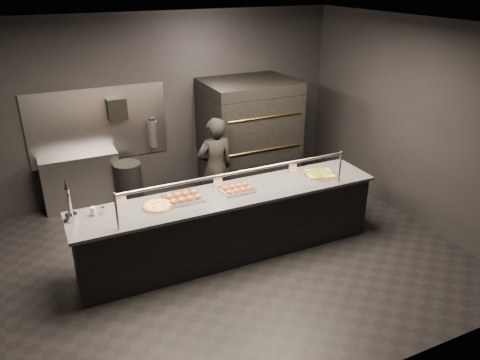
{
  "coord_description": "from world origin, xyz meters",
  "views": [
    {
      "loc": [
        -2.2,
        -5.01,
        3.58
      ],
      "look_at": [
        0.24,
        0.2,
        0.99
      ],
      "focal_mm": 35.0,
      "sensor_mm": 36.0,
      "label": 1
    }
  ],
  "objects_px": {
    "slider_tray_b": "(237,189)",
    "trash_bin": "(129,184)",
    "beer_tap": "(70,208)",
    "fire_extinguisher": "(153,134)",
    "pizza_oven": "(248,135)",
    "prep_shelf": "(82,181)",
    "worker": "(215,168)",
    "towel_dispenser": "(117,109)",
    "slider_tray_a": "(184,197)",
    "round_pizza": "(158,206)",
    "service_counter": "(230,224)",
    "square_pizza": "(320,174)"
  },
  "relations": [
    {
      "from": "fire_extinguisher",
      "to": "trash_bin",
      "type": "relative_size",
      "value": 0.69
    },
    {
      "from": "prep_shelf",
      "to": "service_counter",
      "type": "bearing_deg",
      "value": -55.41
    },
    {
      "from": "pizza_oven",
      "to": "slider_tray_b",
      "type": "xyz_separation_m",
      "value": [
        -1.08,
        -1.86,
        -0.02
      ]
    },
    {
      "from": "beer_tap",
      "to": "round_pizza",
      "type": "relative_size",
      "value": 1.32
    },
    {
      "from": "fire_extinguisher",
      "to": "beer_tap",
      "type": "height_order",
      "value": "beer_tap"
    },
    {
      "from": "towel_dispenser",
      "to": "round_pizza",
      "type": "xyz_separation_m",
      "value": [
        -0.05,
        -2.36,
        -0.61
      ]
    },
    {
      "from": "beer_tap",
      "to": "square_pizza",
      "type": "relative_size",
      "value": 1.17
    },
    {
      "from": "towel_dispenser",
      "to": "trash_bin",
      "type": "distance_m",
      "value": 1.23
    },
    {
      "from": "trash_bin",
      "to": "worker",
      "type": "relative_size",
      "value": 0.46
    },
    {
      "from": "prep_shelf",
      "to": "worker",
      "type": "distance_m",
      "value": 2.23
    },
    {
      "from": "prep_shelf",
      "to": "worker",
      "type": "relative_size",
      "value": 0.75
    },
    {
      "from": "beer_tap",
      "to": "slider_tray_a",
      "type": "bearing_deg",
      "value": -1.77
    },
    {
      "from": "worker",
      "to": "trash_bin",
      "type": "bearing_deg",
      "value": -39.56
    },
    {
      "from": "beer_tap",
      "to": "round_pizza",
      "type": "xyz_separation_m",
      "value": [
        1.0,
        -0.1,
        -0.14
      ]
    },
    {
      "from": "slider_tray_b",
      "to": "trash_bin",
      "type": "height_order",
      "value": "slider_tray_b"
    },
    {
      "from": "prep_shelf",
      "to": "round_pizza",
      "type": "relative_size",
      "value": 2.96
    },
    {
      "from": "round_pizza",
      "to": "slider_tray_a",
      "type": "bearing_deg",
      "value": 9.98
    },
    {
      "from": "slider_tray_b",
      "to": "square_pizza",
      "type": "xyz_separation_m",
      "value": [
        1.28,
        -0.04,
        -0.01
      ]
    },
    {
      "from": "round_pizza",
      "to": "slider_tray_b",
      "type": "distance_m",
      "value": 1.07
    },
    {
      "from": "towel_dispenser",
      "to": "worker",
      "type": "bearing_deg",
      "value": -46.83
    },
    {
      "from": "prep_shelf",
      "to": "trash_bin",
      "type": "distance_m",
      "value": 0.75
    },
    {
      "from": "towel_dispenser",
      "to": "worker",
      "type": "relative_size",
      "value": 0.22
    },
    {
      "from": "fire_extinguisher",
      "to": "trash_bin",
      "type": "xyz_separation_m",
      "value": [
        -0.55,
        -0.34,
        -0.69
      ]
    },
    {
      "from": "round_pizza",
      "to": "trash_bin",
      "type": "xyz_separation_m",
      "value": [
        0.05,
        2.03,
        -0.57
      ]
    },
    {
      "from": "slider_tray_b",
      "to": "worker",
      "type": "bearing_deg",
      "value": 82.77
    },
    {
      "from": "square_pizza",
      "to": "slider_tray_b",
      "type": "bearing_deg",
      "value": 178.29
    },
    {
      "from": "square_pizza",
      "to": "trash_bin",
      "type": "xyz_separation_m",
      "value": [
        -2.3,
        2.06,
        -0.57
      ]
    },
    {
      "from": "prep_shelf",
      "to": "worker",
      "type": "xyz_separation_m",
      "value": [
        1.87,
        -1.17,
        0.35
      ]
    },
    {
      "from": "pizza_oven",
      "to": "beer_tap",
      "type": "distance_m",
      "value": 3.61
    },
    {
      "from": "pizza_oven",
      "to": "fire_extinguisher",
      "type": "xyz_separation_m",
      "value": [
        -1.55,
        0.5,
        0.09
      ]
    },
    {
      "from": "fire_extinguisher",
      "to": "slider_tray_b",
      "type": "distance_m",
      "value": 2.41
    },
    {
      "from": "beer_tap",
      "to": "square_pizza",
      "type": "xyz_separation_m",
      "value": [
        3.35,
        -0.13,
        -0.13
      ]
    },
    {
      "from": "square_pizza",
      "to": "prep_shelf",
      "type": "bearing_deg",
      "value": 142.31
    },
    {
      "from": "slider_tray_b",
      "to": "trash_bin",
      "type": "xyz_separation_m",
      "value": [
        -1.02,
        2.02,
        -0.58
      ]
    },
    {
      "from": "towel_dispenser",
      "to": "round_pizza",
      "type": "distance_m",
      "value": 2.44
    },
    {
      "from": "towel_dispenser",
      "to": "service_counter",
      "type": "bearing_deg",
      "value": -69.37
    },
    {
      "from": "fire_extinguisher",
      "to": "square_pizza",
      "type": "height_order",
      "value": "fire_extinguisher"
    },
    {
      "from": "towel_dispenser",
      "to": "slider_tray_a",
      "type": "relative_size",
      "value": 0.68
    },
    {
      "from": "service_counter",
      "to": "fire_extinguisher",
      "type": "relative_size",
      "value": 8.12
    },
    {
      "from": "service_counter",
      "to": "worker",
      "type": "bearing_deg",
      "value": 76.99
    },
    {
      "from": "slider_tray_a",
      "to": "square_pizza",
      "type": "bearing_deg",
      "value": -2.6
    },
    {
      "from": "towel_dispenser",
      "to": "pizza_oven",
      "type": "bearing_deg",
      "value": -13.14
    },
    {
      "from": "beer_tap",
      "to": "fire_extinguisher",
      "type": "bearing_deg",
      "value": 54.77
    },
    {
      "from": "fire_extinguisher",
      "to": "beer_tap",
      "type": "relative_size",
      "value": 0.94
    },
    {
      "from": "service_counter",
      "to": "round_pizza",
      "type": "bearing_deg",
      "value": 178.13
    },
    {
      "from": "service_counter",
      "to": "worker",
      "type": "relative_size",
      "value": 2.57
    },
    {
      "from": "trash_bin",
      "to": "worker",
      "type": "xyz_separation_m",
      "value": [
        1.16,
        -0.91,
        0.43
      ]
    },
    {
      "from": "beer_tap",
      "to": "prep_shelf",
      "type": "bearing_deg",
      "value": 80.9
    },
    {
      "from": "fire_extinguisher",
      "to": "trash_bin",
      "type": "bearing_deg",
      "value": -148.12
    },
    {
      "from": "round_pizza",
      "to": "square_pizza",
      "type": "distance_m",
      "value": 2.35
    }
  ]
}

